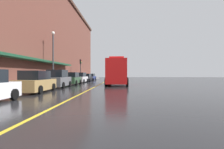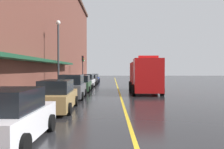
# 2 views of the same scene
# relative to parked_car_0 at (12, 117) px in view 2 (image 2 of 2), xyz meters

# --- Properties ---
(ground_plane) EXTENTS (112.00, 112.00, 0.00)m
(ground_plane) POSITION_rel_parked_car_0_xyz_m (3.95, 23.07, -0.81)
(ground_plane) COLOR #232326
(sidewalk_left) EXTENTS (2.40, 70.00, 0.15)m
(sidewalk_left) POSITION_rel_parked_car_0_xyz_m (-2.25, 23.07, -0.73)
(sidewalk_left) COLOR #ADA8A0
(sidewalk_left) RESTS_ON ground
(lane_center_stripe) EXTENTS (0.16, 70.00, 0.01)m
(lane_center_stripe) POSITION_rel_parked_car_0_xyz_m (3.95, 23.07, -0.80)
(lane_center_stripe) COLOR gold
(lane_center_stripe) RESTS_ON ground
(brick_building_left) EXTENTS (11.62, 64.00, 16.67)m
(brick_building_left) POSITION_rel_parked_car_0_xyz_m (-8.67, 22.06, 7.54)
(brick_building_left) COLOR brown
(brick_building_left) RESTS_ON ground
(parked_car_0) EXTENTS (2.04, 4.20, 1.73)m
(parked_car_0) POSITION_rel_parked_car_0_xyz_m (0.00, 0.00, 0.00)
(parked_car_0) COLOR silver
(parked_car_0) RESTS_ON ground
(parked_car_1) EXTENTS (2.10, 4.87, 1.74)m
(parked_car_1) POSITION_rel_parked_car_0_xyz_m (0.10, 5.83, 0.00)
(parked_car_1) COLOR #A5844C
(parked_car_1) RESTS_ON ground
(parked_car_2) EXTENTS (2.16, 4.43, 1.92)m
(parked_car_2) POSITION_rel_parked_car_0_xyz_m (-0.00, 11.32, 0.08)
(parked_car_2) COLOR #595B60
(parked_car_2) RESTS_ON ground
(parked_car_3) EXTENTS (2.14, 4.20, 1.71)m
(parked_car_3) POSITION_rel_parked_car_0_xyz_m (-0.04, 17.03, -0.01)
(parked_car_3) COLOR #2D5133
(parked_car_3) RESTS_ON ground
(parked_car_4) EXTENTS (2.10, 4.46, 1.72)m
(parked_car_4) POSITION_rel_parked_car_0_xyz_m (-0.06, 22.76, -0.00)
(parked_car_4) COLOR silver
(parked_car_4) RESTS_ON ground
(parked_car_5) EXTENTS (2.14, 4.46, 1.54)m
(parked_car_5) POSITION_rel_parked_car_0_xyz_m (0.01, 28.23, -0.08)
(parked_car_5) COLOR black
(parked_car_5) RESTS_ON ground
(parked_car_6) EXTENTS (2.06, 4.39, 1.56)m
(parked_car_6) POSITION_rel_parked_car_0_xyz_m (-0.06, 34.03, -0.07)
(parked_car_6) COLOR navy
(parked_car_6) RESTS_ON ground
(fire_truck) EXTENTS (2.99, 8.14, 3.55)m
(fire_truck) POSITION_rel_parked_car_0_xyz_m (6.49, 16.09, 0.88)
(fire_truck) COLOR red
(fire_truck) RESTS_ON ground
(parking_meter_0) EXTENTS (0.14, 0.18, 1.33)m
(parking_meter_0) POSITION_rel_parked_car_0_xyz_m (-1.40, 22.95, 0.25)
(parking_meter_0) COLOR #4C4C51
(parking_meter_0) RESTS_ON sidewalk_left
(parking_meter_1) EXTENTS (0.14, 0.18, 1.33)m
(parking_meter_1) POSITION_rel_parked_car_0_xyz_m (-1.40, 12.89, 0.25)
(parking_meter_1) COLOR #4C4C51
(parking_meter_1) RESTS_ON sidewalk_left
(parking_meter_2) EXTENTS (0.14, 0.18, 1.33)m
(parking_meter_2) POSITION_rel_parked_car_0_xyz_m (-1.40, 35.38, 0.25)
(parking_meter_2) COLOR #4C4C51
(parking_meter_2) RESTS_ON sidewalk_left
(parking_meter_3) EXTENTS (0.14, 0.18, 1.33)m
(parking_meter_3) POSITION_rel_parked_car_0_xyz_m (-1.40, 14.85, 0.25)
(parking_meter_3) COLOR #4C4C51
(parking_meter_3) RESTS_ON sidewalk_left
(street_lamp_left) EXTENTS (0.44, 0.44, 6.94)m
(street_lamp_left) POSITION_rel_parked_car_0_xyz_m (-2.00, 15.20, 3.59)
(street_lamp_left) COLOR #33383D
(street_lamp_left) RESTS_ON sidewalk_left
(traffic_light_near) EXTENTS (0.38, 0.36, 4.30)m
(traffic_light_near) POSITION_rel_parked_car_0_xyz_m (-1.34, 28.79, 2.35)
(traffic_light_near) COLOR #232326
(traffic_light_near) RESTS_ON sidewalk_left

